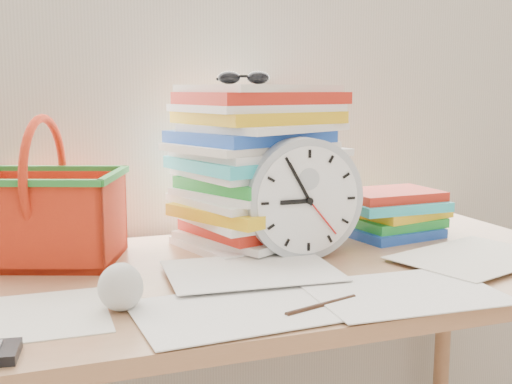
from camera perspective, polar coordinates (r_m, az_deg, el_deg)
name	(u,v)px	position (r m, az deg, el deg)	size (l,w,h in m)	color
curtain	(214,6)	(1.62, -3.77, 16.16)	(2.40, 0.01, 2.50)	beige
desk	(269,302)	(1.31, 1.20, -9.79)	(1.40, 0.70, 0.75)	#A0704B
paper_stack	(258,166)	(1.45, 0.19, 2.37)	(0.36, 0.29, 0.36)	white
clock	(303,199)	(1.34, 4.23, -0.58)	(0.25, 0.25, 0.05)	#ADB3BA
sunglasses	(244,78)	(1.38, -1.10, 10.13)	(0.13, 0.11, 0.03)	black
book_stack	(396,213)	(1.60, 12.32, -1.80)	(0.26, 0.20, 0.11)	white
basket	(45,191)	(1.38, -18.22, 0.12)	(0.29, 0.23, 0.29)	red
crumpled_ball	(120,286)	(1.06, -11.98, -8.21)	(0.08, 0.08, 0.08)	silver
pen	(322,306)	(1.06, 5.86, -10.02)	(0.01, 0.01, 0.15)	black
scattered_papers	(270,264)	(1.29, 1.21, -6.39)	(1.26, 0.42, 0.02)	white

